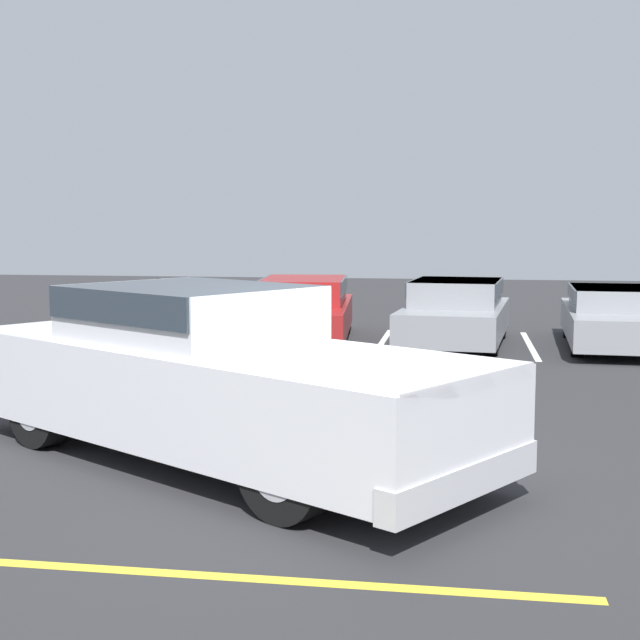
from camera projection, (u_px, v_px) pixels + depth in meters
name	position (u px, v px, depth m)	size (l,w,h in m)	color
ground_plane	(337.00, 483.00, 8.25)	(60.00, 60.00, 0.00)	#2D2D30
stall_stripe_a	(108.00, 336.00, 18.77)	(0.12, 4.14, 0.01)	white
stall_stripe_b	(242.00, 339.00, 18.32)	(0.12, 4.14, 0.01)	white
stall_stripe_c	(382.00, 342.00, 17.86)	(0.12, 4.14, 0.01)	white
stall_stripe_d	(530.00, 345.00, 17.41)	(0.12, 4.14, 0.01)	white
aisle_stripe_foreground	(100.00, 569.00, 6.20)	(0.12, 6.82, 0.01)	yellow
pickup_truck	(213.00, 374.00, 8.89)	(6.23, 4.98, 1.76)	silver
parked_sedan_a	(176.00, 308.00, 18.55)	(1.98, 4.76, 1.15)	silver
parked_sedan_b	(304.00, 308.00, 17.96)	(2.22, 4.87, 1.28)	maroon
parked_sedan_c	(456.00, 310.00, 17.46)	(2.26, 4.41, 1.27)	gray
parked_sedan_d	(616.00, 315.00, 17.08)	(2.12, 4.76, 1.16)	gray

